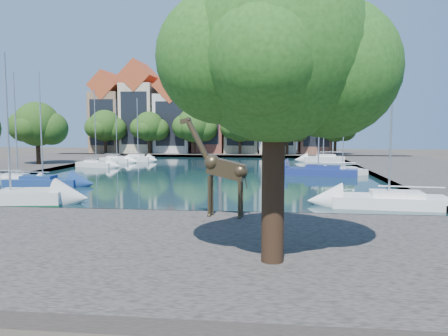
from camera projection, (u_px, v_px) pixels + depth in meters
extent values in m
plane|color=#38332B|center=(142.00, 218.00, 25.36)|extent=(160.00, 160.00, 0.00)
cube|color=black|center=(205.00, 173.00, 49.11)|extent=(38.00, 50.00, 0.08)
cube|color=#4E4743|center=(94.00, 246.00, 18.41)|extent=(50.00, 14.00, 0.50)
cube|color=#4E4743|center=(231.00, 154.00, 80.75)|extent=(60.00, 16.00, 0.50)
cube|color=#4E4743|center=(437.00, 174.00, 46.37)|extent=(14.00, 52.00, 0.50)
cylinder|color=#332114|center=(273.00, 185.00, 15.33)|extent=(0.80, 0.80, 5.50)
sphere|color=#1B4614|center=(275.00, 49.00, 14.89)|extent=(6.40, 6.40, 6.40)
sphere|color=#1B4614|center=(330.00, 69.00, 15.04)|extent=(4.80, 4.80, 4.80)
sphere|color=#1B4614|center=(222.00, 58.00, 14.71)|extent=(4.48, 4.48, 4.48)
cube|color=#89684A|center=(111.00, 123.00, 82.70)|extent=(5.39, 9.00, 11.00)
cube|color=#A74A21|center=(110.00, 87.00, 82.06)|extent=(5.44, 9.18, 5.44)
cube|color=black|center=(102.00, 122.00, 78.27)|extent=(4.40, 0.05, 8.25)
cube|color=beige|center=(141.00, 118.00, 81.97)|extent=(5.88, 9.00, 12.50)
cube|color=#A74A21|center=(141.00, 78.00, 81.25)|extent=(5.94, 9.18, 5.94)
cube|color=black|center=(134.00, 118.00, 77.54)|extent=(4.80, 0.05, 9.38)
cube|color=silver|center=(175.00, 124.00, 81.36)|extent=(6.37, 9.00, 10.50)
cube|color=#A74A21|center=(175.00, 88.00, 80.73)|extent=(6.43, 9.18, 6.43)
cube|color=black|center=(170.00, 124.00, 76.93)|extent=(5.20, 0.05, 7.88)
cube|color=brown|center=(210.00, 117.00, 80.54)|extent=(5.39, 9.00, 13.00)
cube|color=#A74A21|center=(210.00, 75.00, 79.80)|extent=(5.44, 9.18, 5.44)
cube|color=black|center=(206.00, 116.00, 76.11)|extent=(4.40, 0.05, 9.75)
cube|color=tan|center=(242.00, 121.00, 79.96)|extent=(5.88, 9.00, 11.50)
cube|color=#A74A21|center=(242.00, 82.00, 79.28)|extent=(5.94, 9.18, 5.94)
cube|color=black|center=(241.00, 121.00, 75.53)|extent=(4.80, 0.05, 8.62)
cube|color=beige|center=(278.00, 120.00, 79.23)|extent=(6.37, 9.00, 12.00)
cube|color=#A74A21|center=(278.00, 78.00, 78.52)|extent=(6.43, 9.18, 6.43)
cube|color=black|center=(278.00, 119.00, 74.80)|extent=(5.20, 0.05, 9.00)
cube|color=brown|center=(314.00, 124.00, 78.59)|extent=(5.39, 9.00, 10.50)
cube|color=#A74A21|center=(315.00, 87.00, 77.98)|extent=(5.44, 9.18, 5.44)
cube|color=black|center=(317.00, 124.00, 74.16)|extent=(4.40, 0.05, 7.88)
cylinder|color=#332114|center=(105.00, 144.00, 77.52)|extent=(0.50, 0.50, 3.20)
sphere|color=#1B3C11|center=(105.00, 126.00, 77.21)|extent=(5.60, 5.60, 5.60)
sphere|color=#1B3C11|center=(115.00, 129.00, 77.37)|extent=(4.20, 4.20, 4.20)
sphere|color=#1B3C11|center=(96.00, 127.00, 77.00)|extent=(3.92, 3.92, 3.92)
cylinder|color=#332114|center=(149.00, 144.00, 76.65)|extent=(0.50, 0.50, 3.20)
sphere|color=#1B3C11|center=(149.00, 126.00, 76.35)|extent=(5.20, 5.20, 5.20)
sphere|color=#1B3C11|center=(158.00, 129.00, 76.53)|extent=(3.90, 3.90, 3.90)
sphere|color=#1B3C11|center=(140.00, 128.00, 76.13)|extent=(3.64, 3.64, 3.64)
cylinder|color=#332114|center=(194.00, 145.00, 75.78)|extent=(0.50, 0.50, 3.20)
sphere|color=#1B3C11|center=(194.00, 125.00, 75.46)|extent=(6.00, 6.00, 6.00)
sphere|color=#1B3C11|center=(205.00, 129.00, 75.62)|extent=(4.50, 4.50, 4.50)
sphere|color=#1B3C11|center=(184.00, 127.00, 75.27)|extent=(4.20, 4.20, 4.20)
cylinder|color=#332114|center=(240.00, 145.00, 74.91)|extent=(0.50, 0.50, 3.20)
sphere|color=#1B3C11|center=(240.00, 126.00, 74.61)|extent=(5.40, 5.40, 5.40)
sphere|color=#1B3C11|center=(250.00, 129.00, 74.78)|extent=(4.05, 4.05, 4.05)
sphere|color=#1B3C11|center=(231.00, 128.00, 74.40)|extent=(3.78, 3.78, 3.78)
cylinder|color=#332114|center=(287.00, 145.00, 74.04)|extent=(0.50, 0.50, 3.20)
sphere|color=#1B3C11|center=(287.00, 125.00, 73.73)|extent=(5.80, 5.80, 5.80)
sphere|color=#1B3C11|center=(297.00, 129.00, 73.89)|extent=(4.35, 4.35, 4.35)
sphere|color=#1B3C11|center=(278.00, 127.00, 73.53)|extent=(4.06, 4.06, 4.06)
cylinder|color=#332114|center=(335.00, 145.00, 73.18)|extent=(0.50, 0.50, 3.20)
sphere|color=#1B3C11|center=(336.00, 126.00, 72.87)|extent=(5.20, 5.20, 5.20)
sphere|color=#1B3C11|center=(345.00, 130.00, 73.05)|extent=(3.90, 3.90, 3.90)
sphere|color=#1B3C11|center=(327.00, 128.00, 72.66)|extent=(3.64, 3.64, 3.64)
cylinder|color=#332114|center=(38.00, 151.00, 55.25)|extent=(0.54, 0.54, 3.40)
sphere|color=#1B3C11|center=(37.00, 124.00, 54.92)|extent=(5.60, 5.60, 5.60)
sphere|color=#1B3C11|center=(51.00, 128.00, 55.09)|extent=(4.20, 4.20, 4.20)
sphere|color=#1B3C11|center=(24.00, 126.00, 54.72)|extent=(3.92, 3.92, 3.92)
cylinder|color=#3B2F1D|center=(209.00, 196.00, 23.22)|extent=(0.17, 0.17, 2.19)
cylinder|color=#3B2F1D|center=(212.00, 195.00, 23.66)|extent=(0.17, 0.17, 2.19)
cylinder|color=#3B2F1D|center=(239.00, 198.00, 22.73)|extent=(0.17, 0.17, 2.19)
cylinder|color=#3B2F1D|center=(242.00, 196.00, 23.16)|extent=(0.17, 0.17, 2.19)
cube|color=#3B2F1D|center=(226.00, 169.00, 23.04)|extent=(2.19, 0.97, 1.28)
cylinder|color=#3B2F1D|center=(199.00, 142.00, 23.36)|extent=(1.44, 0.57, 2.27)
cube|color=#3B2F1D|center=(185.00, 121.00, 23.47)|extent=(0.63, 0.30, 0.35)
cylinder|color=#B2B2B7|center=(7.00, 122.00, 28.79)|extent=(0.15, 0.15, 9.13)
cube|color=beige|center=(18.00, 180.00, 38.80)|extent=(5.12, 1.80, 0.91)
cube|color=beige|center=(18.00, 177.00, 38.77)|extent=(2.24, 1.26, 0.51)
cylinder|color=#B2B2B7|center=(15.00, 125.00, 38.33)|extent=(0.12, 0.12, 9.21)
cube|color=navy|center=(43.00, 181.00, 38.16)|extent=(6.43, 2.55, 0.85)
cube|color=navy|center=(43.00, 178.00, 38.14)|extent=(2.85, 1.69, 0.47)
cylinder|color=#B2B2B7|center=(41.00, 126.00, 37.70)|extent=(0.11, 0.11, 9.25)
cube|color=silver|center=(96.00, 164.00, 56.07)|extent=(5.56, 3.32, 0.80)
cube|color=silver|center=(96.00, 162.00, 56.04)|extent=(2.58, 1.91, 0.45)
cylinder|color=#B2B2B7|center=(95.00, 127.00, 55.61)|extent=(0.11, 0.11, 9.11)
cube|color=silver|center=(138.00, 158.00, 65.29)|extent=(5.13, 3.29, 0.95)
cube|color=silver|center=(138.00, 156.00, 65.26)|extent=(2.40, 1.86, 0.53)
cylinder|color=#B2B2B7|center=(138.00, 127.00, 64.85)|extent=(0.13, 0.13, 8.65)
cube|color=white|center=(117.00, 159.00, 63.60)|extent=(5.51, 3.56, 0.80)
cube|color=white|center=(117.00, 158.00, 63.58)|extent=(2.58, 2.00, 0.44)
cylinder|color=#B2B2B7|center=(116.00, 129.00, 63.18)|extent=(0.11, 0.11, 8.52)
cube|color=white|center=(389.00, 200.00, 28.21)|extent=(7.39, 3.11, 0.95)
cube|color=white|center=(389.00, 195.00, 28.18)|extent=(3.29, 2.02, 0.53)
cylinder|color=#B2B2B7|center=(392.00, 117.00, 27.70)|extent=(0.13, 0.13, 10.09)
cube|color=navy|center=(318.00, 171.00, 46.66)|extent=(8.54, 4.40, 0.97)
cube|color=navy|center=(318.00, 168.00, 46.63)|extent=(3.89, 2.66, 0.54)
cylinder|color=#B2B2B7|center=(319.00, 118.00, 46.12)|extent=(0.13, 0.13, 10.69)
cube|color=silver|center=(342.00, 171.00, 46.70)|extent=(5.48, 3.67, 0.79)
cube|color=silver|center=(343.00, 169.00, 46.67)|extent=(2.58, 2.05, 0.44)
cylinder|color=#B2B2B7|center=(344.00, 127.00, 46.24)|extent=(0.11, 0.11, 9.07)
cube|color=silver|center=(323.00, 158.00, 64.28)|extent=(6.13, 2.78, 1.01)
cube|color=silver|center=(323.00, 156.00, 64.24)|extent=(2.75, 1.76, 0.56)
cylinder|color=#B2B2B7|center=(324.00, 121.00, 63.76)|extent=(0.13, 0.13, 10.28)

